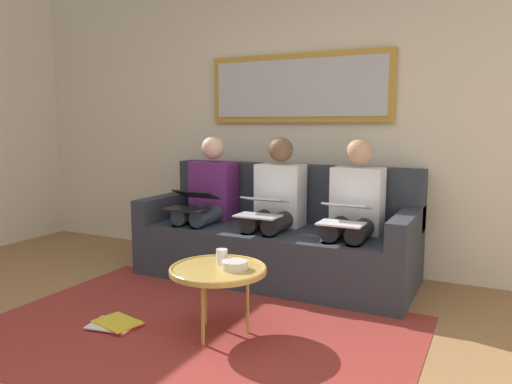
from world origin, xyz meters
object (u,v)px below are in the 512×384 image
(person_left, at_px, (354,210))
(cup, at_px, (222,256))
(couch, at_px, (279,238))
(laptop_white, at_px, (344,213))
(magazine_stack, at_px, (116,324))
(laptop_silver, at_px, (262,207))
(bowl, at_px, (235,265))
(person_right, at_px, (207,199))
(person_middle, at_px, (275,204))
(framed_mirror, at_px, (298,88))
(coffee_table, at_px, (218,270))
(laptop_black, at_px, (192,201))

(person_left, bearing_deg, cup, 63.83)
(couch, bearing_deg, laptop_white, 153.58)
(person_left, distance_m, magazine_stack, 1.84)
(laptop_silver, height_order, magazine_stack, laptop_silver)
(cup, bearing_deg, bowl, 151.86)
(laptop_white, bearing_deg, magazine_stack, 44.54)
(couch, distance_m, bowl, 1.22)
(laptop_silver, distance_m, magazine_stack, 1.34)
(person_right, bearing_deg, person_left, 180.00)
(laptop_white, xyz_separation_m, magazine_stack, (1.11, 1.10, -0.61))
(bowl, distance_m, person_right, 1.44)
(person_middle, bearing_deg, person_left, 180.00)
(framed_mirror, relative_size, person_middle, 1.45)
(magazine_stack, bearing_deg, person_right, -82.97)
(couch, bearing_deg, person_right, 6.13)
(magazine_stack, bearing_deg, laptop_white, -135.46)
(laptop_white, bearing_deg, person_left, -90.00)
(bowl, xyz_separation_m, laptop_silver, (0.25, -0.87, 0.19))
(couch, xyz_separation_m, person_middle, (0.00, 0.07, 0.30))
(framed_mirror, xyz_separation_m, person_right, (0.64, 0.46, -0.94))
(person_right, distance_m, magazine_stack, 1.48)
(coffee_table, relative_size, cup, 6.38)
(coffee_table, distance_m, laptop_silver, 0.94)
(framed_mirror, bearing_deg, laptop_white, 132.18)
(laptop_silver, bearing_deg, person_left, -158.67)
(laptop_white, relative_size, person_right, 0.29)
(laptop_black, bearing_deg, magazine_stack, 98.55)
(person_left, height_order, person_right, same)
(framed_mirror, xyz_separation_m, person_left, (-0.64, 0.46, -0.94))
(framed_mirror, distance_m, magazine_stack, 2.41)
(laptop_silver, height_order, person_right, person_right)
(person_left, relative_size, laptop_silver, 3.47)
(coffee_table, xyz_separation_m, cup, (0.03, -0.09, 0.06))
(person_left, distance_m, laptop_silver, 0.69)
(bowl, bearing_deg, laptop_black, -44.89)
(laptop_silver, bearing_deg, bowl, 105.71)
(laptop_white, relative_size, laptop_black, 0.93)
(bowl, bearing_deg, magazine_stack, 17.17)
(laptop_white, xyz_separation_m, laptop_black, (1.28, -0.01, -0.00))
(cup, relative_size, person_middle, 0.08)
(cup, bearing_deg, couch, -83.87)
(cup, relative_size, laptop_silver, 0.27)
(cup, xyz_separation_m, laptop_silver, (0.12, -0.81, 0.17))
(coffee_table, distance_m, magazine_stack, 0.75)
(laptop_white, height_order, person_right, person_right)
(couch, relative_size, cup, 24.44)
(laptop_white, bearing_deg, bowl, 65.70)
(cup, bearing_deg, person_middle, -83.47)
(framed_mirror, height_order, person_middle, framed_mirror)
(framed_mirror, relative_size, person_left, 1.45)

